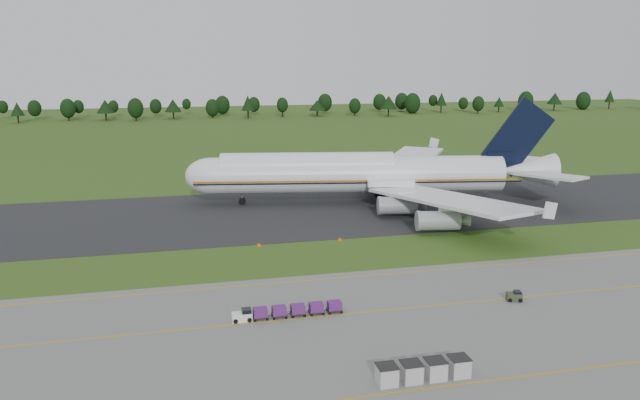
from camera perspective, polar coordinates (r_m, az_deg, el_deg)
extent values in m
plane|color=#2F4D17|center=(94.76, -0.83, -5.24)|extent=(600.00, 600.00, 0.00)
cube|color=slate|center=(64.47, 5.91, -14.42)|extent=(300.00, 52.00, 0.06)
cube|color=black|center=(121.18, -3.69, -1.17)|extent=(300.00, 40.00, 0.08)
cube|color=#C3890B|center=(74.78, 2.86, -10.32)|extent=(300.00, 0.25, 0.01)
cube|color=#C3890B|center=(59.52, 7.88, -16.93)|extent=(300.00, 0.20, 0.01)
cube|color=#C3890B|center=(85.55, 0.62, -7.23)|extent=(120.00, 0.20, 0.01)
cylinder|color=black|center=(317.52, -25.87, 6.65)|extent=(0.70, 0.70, 3.39)
cone|color=black|center=(317.14, -25.96, 7.49)|extent=(5.97, 5.97, 6.03)
cylinder|color=black|center=(320.22, -22.00, 7.08)|extent=(0.70, 0.70, 3.79)
sphere|color=black|center=(319.90, -22.06, 7.77)|extent=(7.04, 7.04, 7.04)
cylinder|color=black|center=(314.87, -18.98, 7.21)|extent=(0.70, 0.70, 3.53)
cone|color=black|center=(314.47, -19.04, 8.10)|extent=(8.33, 8.33, 6.28)
cylinder|color=black|center=(308.49, -16.47, 7.32)|extent=(0.70, 0.70, 3.94)
sphere|color=black|center=(308.15, -16.52, 8.06)|extent=(7.27, 7.27, 7.27)
cylinder|color=black|center=(313.02, -13.25, 7.53)|extent=(0.70, 0.70, 3.48)
cone|color=black|center=(312.63, -13.30, 8.42)|extent=(7.95, 7.95, 6.19)
cylinder|color=black|center=(316.46, -9.79, 7.72)|extent=(0.70, 0.70, 3.22)
sphere|color=black|center=(316.19, -9.81, 8.32)|extent=(6.66, 6.66, 6.66)
cylinder|color=black|center=(307.53, -6.59, 7.76)|extent=(0.70, 0.70, 4.10)
cone|color=black|center=(307.07, -6.62, 8.81)|extent=(6.21, 6.21, 7.29)
cylinder|color=black|center=(314.67, -3.45, 7.93)|extent=(0.70, 0.70, 4.01)
sphere|color=black|center=(314.33, -3.46, 8.67)|extent=(5.69, 5.69, 5.69)
cylinder|color=black|center=(320.34, -0.26, 7.94)|extent=(0.70, 0.70, 2.92)
cone|color=black|center=(320.01, -0.26, 8.67)|extent=(8.55, 8.55, 5.20)
cylinder|color=black|center=(322.51, 3.19, 7.99)|extent=(0.70, 0.70, 3.33)
sphere|color=black|center=(322.23, 3.20, 8.60)|extent=(5.98, 5.98, 5.98)
cylinder|color=black|center=(320.45, 6.27, 7.94)|extent=(0.70, 0.70, 3.77)
cone|color=black|center=(320.04, 6.29, 8.88)|extent=(8.96, 8.96, 6.71)
cylinder|color=black|center=(338.94, 8.43, 8.13)|extent=(0.70, 0.70, 3.52)
sphere|color=black|center=(338.66, 8.45, 8.74)|extent=(8.41, 8.41, 8.41)
cylinder|color=black|center=(346.03, 11.01, 8.16)|extent=(0.70, 0.70, 3.91)
cone|color=black|center=(345.64, 11.05, 9.06)|extent=(5.74, 5.74, 6.96)
cylinder|color=black|center=(343.94, 14.24, 7.94)|extent=(0.70, 0.70, 3.48)
sphere|color=black|center=(343.66, 14.27, 8.53)|extent=(6.19, 6.19, 6.19)
cylinder|color=black|center=(356.94, 16.02, 7.97)|extent=(0.70, 0.70, 2.99)
cone|color=black|center=(356.63, 16.06, 8.63)|extent=(5.49, 5.49, 5.31)
cylinder|color=black|center=(369.20, 18.25, 8.02)|extent=(0.70, 0.70, 3.60)
sphere|color=black|center=(368.94, 18.30, 8.59)|extent=(8.34, 8.34, 8.34)
cylinder|color=black|center=(377.41, 20.62, 7.94)|extent=(0.70, 0.70, 3.60)
cone|color=black|center=(377.07, 20.68, 8.69)|extent=(8.43, 8.43, 6.40)
cylinder|color=black|center=(390.92, 22.89, 7.87)|extent=(0.70, 0.70, 3.24)
sphere|color=black|center=(390.70, 22.93, 8.36)|extent=(8.00, 8.00, 8.00)
cylinder|color=black|center=(400.65, 24.91, 7.84)|extent=(0.70, 0.70, 3.98)
cone|color=black|center=(400.31, 24.99, 8.63)|extent=(5.45, 5.45, 7.08)
cylinder|color=white|center=(128.33, 3.43, 2.34)|extent=(60.17, 17.84, 7.42)
cylinder|color=white|center=(127.26, -1.18, 3.08)|extent=(35.52, 11.88, 5.79)
sphere|color=white|center=(128.43, -9.95, 2.18)|extent=(7.42, 7.42, 7.42)
cone|color=white|center=(136.89, 18.41, 2.59)|extent=(12.41, 8.94, 7.05)
cube|color=orange|center=(124.80, 3.62, 1.75)|extent=(64.96, 11.69, 0.36)
cube|color=white|center=(112.07, 11.63, 0.05)|extent=(19.49, 36.54, 0.57)
cube|color=white|center=(149.76, 7.86, 3.42)|extent=(29.00, 34.39, 0.57)
cylinder|color=gray|center=(117.37, 7.10, -0.49)|extent=(7.69, 4.52, 3.30)
cylinder|color=gray|center=(107.64, 10.76, -1.86)|extent=(7.69, 4.52, 3.30)
cylinder|color=gray|center=(142.43, 5.28, 1.94)|extent=(7.69, 4.52, 3.30)
cylinder|color=gray|center=(154.21, 6.50, 2.76)|extent=(7.69, 4.52, 3.30)
cube|color=black|center=(134.97, 17.60, 5.49)|extent=(14.90, 3.21, 16.55)
cube|color=white|center=(130.40, 20.27, 2.09)|extent=(10.25, 14.55, 0.46)
cube|color=white|center=(144.50, 17.89, 3.27)|extent=(13.20, 13.74, 0.46)
cylinder|color=slate|center=(128.82, -7.14, 0.10)|extent=(0.37, 0.37, 2.27)
cylinder|color=black|center=(128.93, -7.13, -0.10)|extent=(1.48, 1.15, 1.34)
cylinder|color=slate|center=(125.69, 6.44, -0.20)|extent=(0.37, 0.37, 2.27)
cylinder|color=black|center=(125.79, 6.44, -0.41)|extent=(1.48, 1.15, 1.34)
cylinder|color=slate|center=(134.62, 5.80, 0.70)|extent=(0.37, 0.37, 2.27)
cylinder|color=black|center=(134.72, 5.79, 0.51)|extent=(1.48, 1.15, 1.34)
cube|color=white|center=(73.16, -7.15, -10.55)|extent=(2.30, 1.24, 0.97)
cylinder|color=black|center=(72.62, -7.73, -10.94)|extent=(0.53, 0.19, 0.53)
cube|color=black|center=(73.45, -5.48, -10.55)|extent=(1.77, 1.33, 0.11)
cube|color=#4F1B62|center=(73.24, -5.48, -10.17)|extent=(1.59, 1.24, 0.97)
cylinder|color=black|center=(72.87, -5.97, -10.90)|extent=(0.30, 0.13, 0.30)
cube|color=black|center=(73.75, -3.75, -10.42)|extent=(1.77, 1.33, 0.11)
cube|color=#4F1B62|center=(73.54, -3.75, -10.04)|extent=(1.59, 1.24, 0.97)
cylinder|color=black|center=(73.15, -4.22, -10.77)|extent=(0.30, 0.13, 0.30)
cube|color=black|center=(74.10, -2.03, -10.28)|extent=(1.77, 1.33, 0.11)
cube|color=#4F1B62|center=(73.90, -2.04, -9.90)|extent=(1.59, 1.24, 0.97)
cylinder|color=black|center=(73.49, -2.49, -10.63)|extent=(0.30, 0.13, 0.30)
cube|color=black|center=(74.53, -0.34, -10.13)|extent=(1.77, 1.33, 0.11)
cube|color=#4F1B62|center=(74.32, -0.34, -9.76)|extent=(1.59, 1.24, 0.97)
cylinder|color=black|center=(73.89, -0.78, -10.48)|extent=(0.30, 0.13, 0.30)
cube|color=black|center=(75.01, 1.33, -9.98)|extent=(1.77, 1.33, 0.11)
cube|color=#4F1B62|center=(74.81, 1.33, -9.60)|extent=(1.59, 1.24, 0.97)
cylinder|color=black|center=(74.36, 0.91, -10.32)|extent=(0.30, 0.13, 0.30)
cylinder|color=black|center=(73.25, -7.15, -10.70)|extent=(0.53, 0.19, 0.53)
cube|color=#343A28|center=(81.81, 17.33, -8.45)|extent=(2.04, 1.52, 1.00)
cylinder|color=black|center=(81.15, 17.12, -8.80)|extent=(0.51, 0.18, 0.51)
cylinder|color=black|center=(82.64, 17.51, -8.42)|extent=(0.51, 0.18, 0.51)
cube|color=#AFAFAF|center=(60.01, 6.13, -15.65)|extent=(1.78, 1.78, 1.78)
cube|color=black|center=(59.57, 6.15, -14.86)|extent=(1.89, 1.89, 0.09)
cube|color=#AFAFAF|center=(60.77, 8.34, -15.32)|extent=(1.78, 1.78, 1.78)
cube|color=black|center=(60.33, 8.37, -14.54)|extent=(1.89, 1.89, 0.09)
cube|color=#AFAFAF|center=(61.62, 10.49, -14.99)|extent=(1.78, 1.78, 1.78)
cube|color=black|center=(61.19, 10.53, -14.21)|extent=(1.89, 1.89, 0.09)
cube|color=#AFAFAF|center=(62.55, 12.58, -14.64)|extent=(1.78, 1.78, 1.78)
cube|color=black|center=(62.12, 12.62, -13.88)|extent=(1.89, 1.89, 0.09)
cube|color=#EC6007|center=(99.80, -5.61, -4.17)|extent=(0.50, 0.12, 0.60)
cube|color=black|center=(99.88, -5.60, -4.32)|extent=(0.30, 0.30, 0.04)
cube|color=#EC6007|center=(102.30, 1.82, -3.68)|extent=(0.50, 0.12, 0.60)
cube|color=black|center=(102.38, 1.82, -3.83)|extent=(0.30, 0.30, 0.04)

